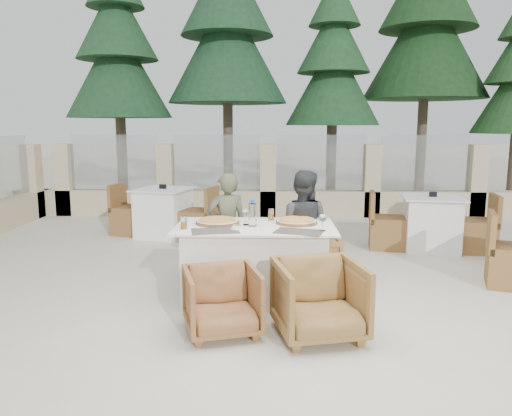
{
  "coord_description": "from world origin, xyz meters",
  "views": [
    {
      "loc": [
        0.06,
        -4.83,
        1.78
      ],
      "look_at": [
        -0.1,
        0.38,
        0.9
      ],
      "focal_mm": 35.0,
      "sensor_mm": 36.0,
      "label": 1
    }
  ],
  "objects_px": {
    "beer_glass_right": "(271,215)",
    "diner_left": "(227,227)",
    "armchair_near_left": "(222,301)",
    "bg_table_a": "(164,213)",
    "pizza_right": "(297,221)",
    "bg_table_b": "(431,223)",
    "wine_glass_centre": "(246,216)",
    "dining_table": "(255,263)",
    "armchair_far_left": "(230,255)",
    "armchair_far_right": "(310,259)",
    "pizza_left": "(218,221)",
    "olive_dish": "(238,227)",
    "beer_glass_left": "(184,222)",
    "diner_right": "(302,228)",
    "armchair_near_right": "(319,299)",
    "wine_glass_corner": "(323,221)",
    "water_bottle": "(253,213)"
  },
  "relations": [
    {
      "from": "olive_dish",
      "to": "diner_right",
      "type": "relative_size",
      "value": 0.09
    },
    {
      "from": "wine_glass_centre",
      "to": "beer_glass_right",
      "type": "xyz_separation_m",
      "value": [
        0.25,
        0.26,
        -0.03
      ]
    },
    {
      "from": "pizza_left",
      "to": "wine_glass_centre",
      "type": "xyz_separation_m",
      "value": [
        0.29,
        -0.07,
        0.06
      ]
    },
    {
      "from": "armchair_far_left",
      "to": "diner_right",
      "type": "relative_size",
      "value": 0.49
    },
    {
      "from": "bg_table_a",
      "to": "bg_table_b",
      "type": "relative_size",
      "value": 1.0
    },
    {
      "from": "beer_glass_right",
      "to": "diner_left",
      "type": "height_order",
      "value": "diner_left"
    },
    {
      "from": "armchair_far_right",
      "to": "diner_left",
      "type": "bearing_deg",
      "value": -11.59
    },
    {
      "from": "dining_table",
      "to": "olive_dish",
      "type": "height_order",
      "value": "olive_dish"
    },
    {
      "from": "dining_table",
      "to": "armchair_far_right",
      "type": "height_order",
      "value": "dining_table"
    },
    {
      "from": "armchair_far_left",
      "to": "bg_table_b",
      "type": "relative_size",
      "value": 0.38
    },
    {
      "from": "armchair_far_left",
      "to": "olive_dish",
      "type": "bearing_deg",
      "value": 106.63
    },
    {
      "from": "pizza_right",
      "to": "wine_glass_corner",
      "type": "bearing_deg",
      "value": -57.3
    },
    {
      "from": "pizza_left",
      "to": "olive_dish",
      "type": "xyz_separation_m",
      "value": [
        0.23,
        -0.26,
        -0.01
      ]
    },
    {
      "from": "armchair_far_right",
      "to": "armchair_near_left",
      "type": "bearing_deg",
      "value": 51.34
    },
    {
      "from": "beer_glass_left",
      "to": "armchair_far_left",
      "type": "relative_size",
      "value": 0.2
    },
    {
      "from": "armchair_near_left",
      "to": "bg_table_a",
      "type": "xyz_separation_m",
      "value": [
        -1.3,
        3.72,
        0.1
      ]
    },
    {
      "from": "wine_glass_centre",
      "to": "beer_glass_right",
      "type": "relative_size",
      "value": 1.49
    },
    {
      "from": "dining_table",
      "to": "armchair_near_right",
      "type": "bearing_deg",
      "value": -57.84
    },
    {
      "from": "olive_dish",
      "to": "diner_left",
      "type": "bearing_deg",
      "value": 102.62
    },
    {
      "from": "pizza_left",
      "to": "diner_left",
      "type": "height_order",
      "value": "diner_left"
    },
    {
      "from": "beer_glass_right",
      "to": "armchair_far_left",
      "type": "height_order",
      "value": "beer_glass_right"
    },
    {
      "from": "pizza_left",
      "to": "pizza_right",
      "type": "xyz_separation_m",
      "value": [
        0.81,
        0.03,
        -0.0
      ]
    },
    {
      "from": "dining_table",
      "to": "armchair_far_left",
      "type": "xyz_separation_m",
      "value": [
        -0.31,
        0.65,
        -0.1
      ]
    },
    {
      "from": "armchair_near_left",
      "to": "bg_table_a",
      "type": "bearing_deg",
      "value": 93.05
    },
    {
      "from": "bg_table_b",
      "to": "wine_glass_corner",
      "type": "bearing_deg",
      "value": -118.97
    },
    {
      "from": "diner_left",
      "to": "water_bottle",
      "type": "bearing_deg",
      "value": 101.6
    },
    {
      "from": "wine_glass_corner",
      "to": "beer_glass_left",
      "type": "bearing_deg",
      "value": 177.8
    },
    {
      "from": "armchair_far_right",
      "to": "armchair_near_left",
      "type": "relative_size",
      "value": 0.98
    },
    {
      "from": "beer_glass_left",
      "to": "water_bottle",
      "type": "bearing_deg",
      "value": 13.21
    },
    {
      "from": "water_bottle",
      "to": "armchair_far_right",
      "type": "xyz_separation_m",
      "value": [
        0.63,
        0.56,
        -0.62
      ]
    },
    {
      "from": "armchair_far_right",
      "to": "wine_glass_centre",
      "type": "bearing_deg",
      "value": 29.22
    },
    {
      "from": "pizza_left",
      "to": "beer_glass_left",
      "type": "relative_size",
      "value": 3.48
    },
    {
      "from": "beer_glass_right",
      "to": "wine_glass_centre",
      "type": "bearing_deg",
      "value": -134.41
    },
    {
      "from": "wine_glass_centre",
      "to": "armchair_far_right",
      "type": "height_order",
      "value": "wine_glass_centre"
    },
    {
      "from": "olive_dish",
      "to": "armchair_far_right",
      "type": "height_order",
      "value": "olive_dish"
    },
    {
      "from": "dining_table",
      "to": "beer_glass_right",
      "type": "relative_size",
      "value": 12.97
    },
    {
      "from": "diner_left",
      "to": "beer_glass_left",
      "type": "bearing_deg",
      "value": 51.34
    },
    {
      "from": "pizza_right",
      "to": "olive_dish",
      "type": "xyz_separation_m",
      "value": [
        -0.59,
        -0.3,
        -0.01
      ]
    },
    {
      "from": "wine_glass_corner",
      "to": "beer_glass_left",
      "type": "relative_size",
      "value": 1.43
    },
    {
      "from": "armchair_near_right",
      "to": "pizza_left",
      "type": "bearing_deg",
      "value": 121.18
    },
    {
      "from": "dining_table",
      "to": "beer_glass_right",
      "type": "xyz_separation_m",
      "value": [
        0.16,
        0.29,
        0.45
      ]
    },
    {
      "from": "bg_table_a",
      "to": "wine_glass_centre",
      "type": "bearing_deg",
      "value": -47.7
    },
    {
      "from": "dining_table",
      "to": "wine_glass_corner",
      "type": "xyz_separation_m",
      "value": [
        0.65,
        -0.23,
        0.48
      ]
    },
    {
      "from": "pizza_right",
      "to": "armchair_near_left",
      "type": "xyz_separation_m",
      "value": [
        -0.68,
        -0.99,
        -0.51
      ]
    },
    {
      "from": "armchair_far_right",
      "to": "bg_table_b",
      "type": "height_order",
      "value": "bg_table_b"
    },
    {
      "from": "beer_glass_right",
      "to": "wine_glass_corner",
      "type": "bearing_deg",
      "value": -46.33
    },
    {
      "from": "wine_glass_centre",
      "to": "bg_table_a",
      "type": "bearing_deg",
      "value": 117.26
    },
    {
      "from": "wine_glass_centre",
      "to": "armchair_near_right",
      "type": "bearing_deg",
      "value": -54.61
    },
    {
      "from": "pizza_right",
      "to": "armchair_far_right",
      "type": "bearing_deg",
      "value": 66.61
    },
    {
      "from": "diner_right",
      "to": "pizza_right",
      "type": "bearing_deg",
      "value": 93.68
    }
  ]
}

